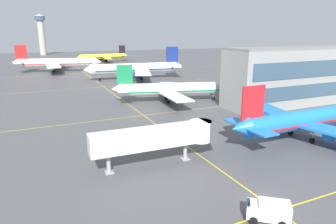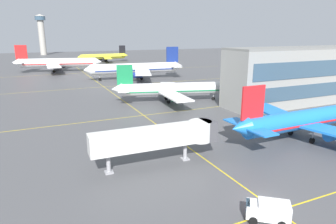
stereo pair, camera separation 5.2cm
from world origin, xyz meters
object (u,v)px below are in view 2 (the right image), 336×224
at_px(airliner_far_right_stand, 104,57).
at_px(jet_bridge, 165,136).
at_px(control_tower, 41,31).
at_px(airliner_second_row, 172,89).
at_px(service_truck_red_van, 268,210).
at_px(airliner_third_row, 136,68).
at_px(airliner_far_left_stand, 58,63).
at_px(airliner_front_gate, 308,119).

bearing_deg(airliner_far_right_stand, jet_bridge, -99.56).
bearing_deg(control_tower, airliner_second_row, -83.56).
bearing_deg(service_truck_red_van, airliner_third_row, 79.09).
xyz_separation_m(airliner_third_row, airliner_far_right_stand, (4.62, 79.65, -0.79)).
relative_size(service_truck_red_van, jet_bridge, 0.24).
xyz_separation_m(airliner_third_row, airliner_far_left_stand, (-26.88, 37.92, 0.04)).
distance_m(airliner_far_left_stand, airliner_far_right_stand, 52.29).
height_order(airliner_far_right_stand, service_truck_red_van, airliner_far_right_stand).
xyz_separation_m(airliner_front_gate, airliner_third_row, (-4.90, 79.22, 0.80)).
xyz_separation_m(airliner_far_left_stand, service_truck_red_van, (8.60, -132.78, -3.18)).
distance_m(airliner_far_left_stand, service_truck_red_van, 133.09).
bearing_deg(airliner_front_gate, service_truck_red_van, -146.00).
bearing_deg(airliner_third_row, airliner_far_left_stand, 125.33).
relative_size(airliner_front_gate, control_tower, 0.97).
height_order(airliner_second_row, service_truck_red_van, airliner_second_row).
relative_size(airliner_front_gate, airliner_far_left_stand, 0.81).
distance_m(airliner_third_row, control_tower, 171.39).
xyz_separation_m(airliner_front_gate, jet_bridge, (-26.89, 0.83, 0.54)).
height_order(airliner_far_right_stand, jet_bridge, airliner_far_right_stand).
bearing_deg(airliner_third_row, control_tower, 99.53).
height_order(airliner_third_row, jet_bridge, airliner_third_row).
bearing_deg(airliner_second_row, jet_bridge, -116.67).
bearing_deg(control_tower, airliner_far_left_stand, -89.40).
bearing_deg(airliner_third_row, airliner_second_row, -95.76).
height_order(airliner_front_gate, airliner_second_row, airliner_front_gate).
relative_size(airliner_far_right_stand, control_tower, 0.98).
relative_size(airliner_second_row, airliner_far_left_stand, 0.79).
height_order(airliner_far_left_stand, jet_bridge, airliner_far_left_stand).
bearing_deg(service_truck_red_van, airliner_far_right_stand, 82.53).
distance_m(airliner_third_row, jet_bridge, 81.42).
bearing_deg(airliner_second_row, airliner_far_right_stand, 85.82).
bearing_deg(airliner_far_right_stand, control_tower, 110.34).
bearing_deg(airliner_front_gate, control_tower, 97.63).
bearing_deg(airliner_third_row, jet_bridge, -105.67).
height_order(airliner_second_row, airliner_far_right_stand, airliner_far_right_stand).
relative_size(airliner_far_left_stand, jet_bridge, 2.25).
relative_size(airliner_front_gate, airliner_second_row, 1.03).
bearing_deg(jet_bridge, airliner_far_left_stand, 92.41).
bearing_deg(airliner_second_row, control_tower, 96.44).
distance_m(airliner_second_row, airliner_third_row, 43.56).
bearing_deg(control_tower, jet_bridge, -88.55).
xyz_separation_m(airliner_far_left_stand, airliner_far_right_stand, (31.49, 41.73, -0.83)).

